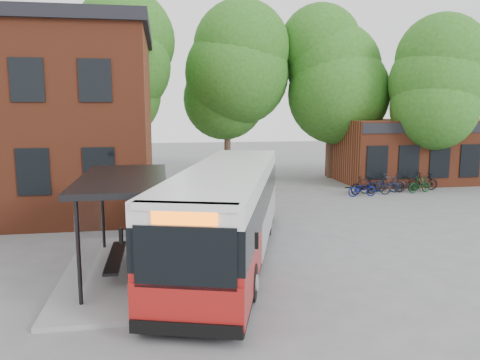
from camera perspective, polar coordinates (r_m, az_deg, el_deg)
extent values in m
plane|color=slate|center=(15.64, 3.52, -9.06)|extent=(100.00, 100.00, 0.00)
imported|color=#09145E|center=(26.23, 14.65, -1.05)|extent=(1.64, 0.65, 0.85)
imported|color=black|center=(26.84, 14.86, -0.64)|extent=(1.78, 0.82, 1.03)
imported|color=black|center=(27.14, 16.14, -0.76)|extent=(1.75, 1.21, 0.87)
imported|color=black|center=(28.05, 17.80, -0.34)|extent=(1.83, 1.01, 1.06)
imported|color=#061F4B|center=(27.91, 17.26, -0.59)|extent=(1.66, 0.86, 0.83)
imported|color=black|center=(28.37, 21.07, -0.54)|extent=(1.61, 0.82, 0.93)
imported|color=black|center=(28.49, 19.47, -0.55)|extent=(1.61, 1.09, 0.80)
imported|color=black|center=(29.26, 21.47, -0.17)|extent=(1.76, 0.51, 1.05)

